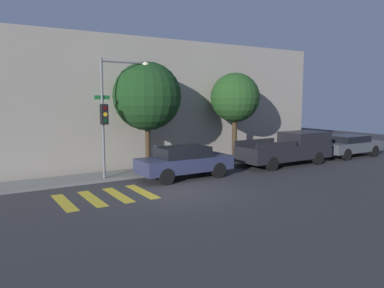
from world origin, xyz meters
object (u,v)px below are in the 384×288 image
at_px(pickup_truck, 289,148).
at_px(sedan_middle, 349,145).
at_px(traffic_light_pole, 114,102).
at_px(tree_midblock, 235,98).
at_px(tree_near_corner, 147,96).
at_px(sedan_near_corner, 184,161).

height_order(pickup_truck, sedan_middle, pickup_truck).
xyz_separation_m(traffic_light_pole, pickup_truck, (9.81, -1.27, -2.63)).
distance_m(sedan_middle, tree_midblock, 8.63).
distance_m(traffic_light_pole, tree_midblock, 7.47).
bearing_deg(sedan_middle, tree_near_corner, 171.67).
bearing_deg(sedan_middle, pickup_truck, 180.00).
height_order(sedan_middle, tree_near_corner, tree_near_corner).
bearing_deg(tree_near_corner, traffic_light_pole, -160.91).
bearing_deg(tree_near_corner, tree_midblock, -0.00).
bearing_deg(pickup_truck, sedan_middle, -0.00).
distance_m(sedan_near_corner, tree_near_corner, 3.73).
bearing_deg(sedan_near_corner, sedan_middle, 0.00).
relative_size(traffic_light_pole, sedan_middle, 1.21).
relative_size(pickup_truck, tree_midblock, 1.10).
relative_size(traffic_light_pole, sedan_near_corner, 1.23).
relative_size(traffic_light_pole, pickup_truck, 0.96).
relative_size(sedan_middle, tree_near_corner, 0.83).
bearing_deg(tree_midblock, sedan_middle, -13.96).
xyz_separation_m(sedan_middle, tree_midblock, (-7.85, 1.95, 3.01)).
xyz_separation_m(sedan_near_corner, tree_near_corner, (-0.96, 1.95, 3.03)).
bearing_deg(tree_near_corner, sedan_middle, -8.33).
bearing_deg(tree_near_corner, pickup_truck, -13.95).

